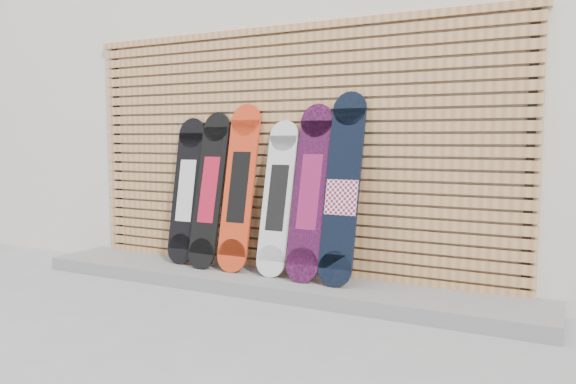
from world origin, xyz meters
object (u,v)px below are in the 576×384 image
Objects in this scene: snowboard_1 at (209,190)px; snowboard_2 at (239,187)px; snowboard_3 at (278,198)px; snowboard_5 at (342,189)px; snowboard_0 at (186,191)px; snowboard_4 at (310,192)px.

snowboard_1 is 0.95× the size of snowboard_2.
snowboard_1 is at bearing -178.63° from snowboard_2.
snowboard_5 is (0.61, -0.03, 0.10)m from snowboard_3.
snowboard_3 is 0.86× the size of snowboard_5.
snowboard_2 is 0.40m from snowboard_3.
snowboard_3 is (1.00, -0.03, -0.02)m from snowboard_0.
snowboard_5 is (1.33, -0.02, 0.06)m from snowboard_1.
snowboard_4 is 0.30m from snowboard_5.
snowboard_2 reaches higher than snowboard_4.
snowboard_3 is at bearing 177.53° from snowboard_5.
snowboard_4 is at bearing -3.93° from snowboard_3.
snowboard_1 is at bearing -7.06° from snowboard_0.
snowboard_2 is 1.01m from snowboard_5.
snowboard_5 reaches higher than snowboard_3.
snowboard_4 is at bearing 179.11° from snowboard_5.
snowboard_4 is (1.03, -0.01, 0.03)m from snowboard_1.
snowboard_0 reaches higher than snowboard_3.
snowboard_3 is (0.39, 0.00, -0.08)m from snowboard_2.
snowboard_0 is 0.88× the size of snowboard_5.
snowboard_1 is at bearing 179.36° from snowboard_4.
snowboard_0 is at bearing 178.53° from snowboard_3.
snowboard_2 is 0.71m from snowboard_4.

